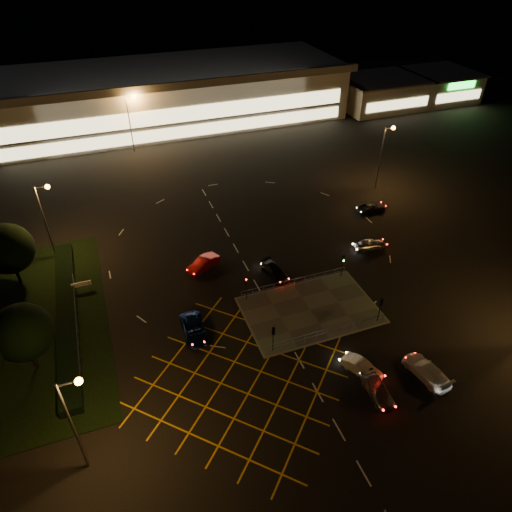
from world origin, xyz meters
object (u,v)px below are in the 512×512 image
object	(u,v)px
car_near_silver	(378,389)
car_queue_white	(362,368)
signal_ne	(343,261)
signal_sw	(273,334)
signal_nw	(246,284)
car_left_blue	(194,329)
car_far_dkgrey	(275,271)
signal_se	(381,305)
car_circ_red	(203,264)
car_east_grey	(371,207)
car_approach_white	(427,371)
car_right_silver	(370,244)

from	to	relation	value
car_near_silver	car_queue_white	world-z (taller)	car_near_silver
signal_ne	car_queue_white	world-z (taller)	signal_ne
signal_sw	signal_ne	distance (m)	14.41
signal_nw	car_left_blue	size ratio (longest dim) A/B	0.63
car_far_dkgrey	signal_ne	bearing A→B (deg)	-33.22
signal_se	car_near_silver	size ratio (longest dim) A/B	0.74
signal_ne	car_circ_red	xyz separation A→B (m)	(-15.02, 7.30, -1.64)
car_queue_white	car_east_grey	xyz separation A→B (m)	(16.78, 25.51, -0.04)
car_near_silver	car_circ_red	size ratio (longest dim) A/B	0.96
car_near_silver	car_circ_red	bearing A→B (deg)	116.47
car_near_silver	car_east_grey	xyz separation A→B (m)	(16.74, 28.14, -0.11)
car_near_silver	signal_ne	bearing A→B (deg)	75.68
signal_nw	car_approach_white	world-z (taller)	signal_nw
signal_se	car_right_silver	xyz separation A→B (m)	(6.35, 11.94, -1.69)
signal_sw	car_approach_white	size ratio (longest dim) A/B	0.63
signal_ne	car_near_silver	bearing A→B (deg)	-107.69
signal_ne	car_right_silver	size ratio (longest dim) A/B	0.79
signal_sw	car_far_dkgrey	distance (m)	12.06
signal_nw	car_circ_red	xyz separation A→B (m)	(-3.02, 7.30, -1.64)
car_east_grey	car_approach_white	bearing A→B (deg)	155.56
car_near_silver	car_left_blue	world-z (taller)	car_near_silver
car_queue_white	car_east_grey	bearing A→B (deg)	29.43
signal_se	car_left_blue	bearing A→B (deg)	-14.86
car_queue_white	car_right_silver	bearing A→B (deg)	29.16
car_circ_red	car_far_dkgrey	bearing A→B (deg)	31.61
car_right_silver	car_approach_white	xyz separation A→B (m)	(-6.01, -19.72, 0.05)
signal_ne	car_east_grey	size ratio (longest dim) A/B	0.71
signal_nw	car_approach_white	bearing A→B (deg)	-51.96
car_far_dkgrey	car_right_silver	world-z (taller)	car_right_silver
signal_sw	car_near_silver	size ratio (longest dim) A/B	0.74
car_queue_white	car_left_blue	distance (m)	17.08
signal_se	car_circ_red	size ratio (longest dim) A/B	0.71
signal_sw	car_approach_white	bearing A→B (deg)	147.76
signal_ne	car_approach_white	xyz separation A→B (m)	(0.34, -15.77, -1.64)
car_right_silver	car_east_grey	xyz separation A→B (m)	(5.29, 8.22, -0.06)
car_queue_white	car_far_dkgrey	bearing A→B (deg)	70.44
car_left_blue	car_circ_red	bearing A→B (deg)	71.79
car_near_silver	car_right_silver	size ratio (longest dim) A/B	1.07
signal_ne	car_near_silver	size ratio (longest dim) A/B	0.74
signal_se	car_far_dkgrey	xyz separation A→B (m)	(-7.34, 10.99, -1.73)
signal_nw	signal_ne	distance (m)	12.00
car_near_silver	car_far_dkgrey	world-z (taller)	car_near_silver
signal_sw	car_queue_white	size ratio (longest dim) A/B	0.79
signal_nw	car_circ_red	size ratio (longest dim) A/B	0.71
car_circ_red	signal_ne	bearing A→B (deg)	34.90
signal_se	signal_ne	xyz separation A→B (m)	(0.00, 7.99, 0.00)
car_right_silver	car_east_grey	bearing A→B (deg)	-26.61
signal_ne	signal_nw	bearing A→B (deg)	180.00
signal_ne	car_east_grey	xyz separation A→B (m)	(11.64, 12.17, -1.75)
signal_ne	car_queue_white	xyz separation A→B (m)	(-5.14, -13.34, -1.71)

